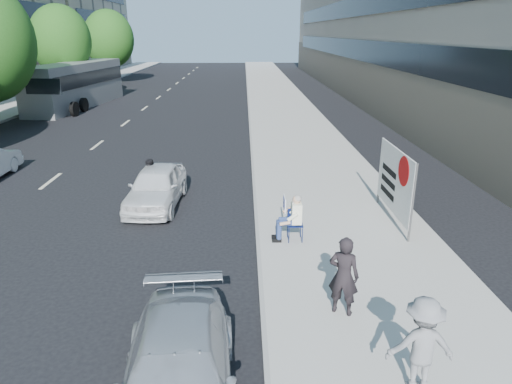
{
  "coord_description": "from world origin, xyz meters",
  "views": [
    {
      "loc": [
        1.1,
        -9.19,
        5.53
      ],
      "look_at": [
        1.41,
        2.73,
        1.33
      ],
      "focal_mm": 32.0,
      "sensor_mm": 36.0,
      "label": 1
    }
  ],
  "objects_px": {
    "protest_banner": "(395,181)",
    "bus": "(77,85)",
    "jogger": "(422,345)",
    "motorcycle": "(152,181)",
    "seated_protester": "(291,215)",
    "parked_sedan": "(178,375)",
    "white_sedan_near": "(156,186)",
    "pedestrian_woman": "(344,276)"
  },
  "relations": [
    {
      "from": "seated_protester",
      "to": "protest_banner",
      "type": "relative_size",
      "value": 0.43
    },
    {
      "from": "protest_banner",
      "to": "white_sedan_near",
      "type": "bearing_deg",
      "value": 165.98
    },
    {
      "from": "white_sedan_near",
      "to": "motorcycle",
      "type": "relative_size",
      "value": 1.92
    },
    {
      "from": "white_sedan_near",
      "to": "jogger",
      "type": "bearing_deg",
      "value": -53.82
    },
    {
      "from": "pedestrian_woman",
      "to": "motorcycle",
      "type": "xyz_separation_m",
      "value": [
        -5.15,
        7.26,
        -0.35
      ]
    },
    {
      "from": "seated_protester",
      "to": "parked_sedan",
      "type": "relative_size",
      "value": 0.3
    },
    {
      "from": "seated_protester",
      "to": "bus",
      "type": "distance_m",
      "value": 28.74
    },
    {
      "from": "protest_banner",
      "to": "bus",
      "type": "distance_m",
      "value": 29.36
    },
    {
      "from": "jogger",
      "to": "seated_protester",
      "type": "bearing_deg",
      "value": -72.54
    },
    {
      "from": "protest_banner",
      "to": "seated_protester",
      "type": "bearing_deg",
      "value": -157.78
    },
    {
      "from": "jogger",
      "to": "pedestrian_woman",
      "type": "bearing_deg",
      "value": -67.09
    },
    {
      "from": "seated_protester",
      "to": "jogger",
      "type": "xyz_separation_m",
      "value": [
        1.47,
        -5.53,
        0.09
      ]
    },
    {
      "from": "jogger",
      "to": "motorcycle",
      "type": "xyz_separation_m",
      "value": [
        -5.93,
        9.35,
        -0.32
      ]
    },
    {
      "from": "pedestrian_woman",
      "to": "protest_banner",
      "type": "bearing_deg",
      "value": -92.88
    },
    {
      "from": "seated_protester",
      "to": "pedestrian_woman",
      "type": "bearing_deg",
      "value": -78.59
    },
    {
      "from": "pedestrian_woman",
      "to": "bus",
      "type": "relative_size",
      "value": 0.14
    },
    {
      "from": "pedestrian_woman",
      "to": "motorcycle",
      "type": "distance_m",
      "value": 8.91
    },
    {
      "from": "jogger",
      "to": "bus",
      "type": "xyz_separation_m",
      "value": [
        -15.65,
        30.51,
        0.67
      ]
    },
    {
      "from": "white_sedan_near",
      "to": "motorcycle",
      "type": "bearing_deg",
      "value": 114.51
    },
    {
      "from": "protest_banner",
      "to": "jogger",
      "type": "bearing_deg",
      "value": -103.94
    },
    {
      "from": "protest_banner",
      "to": "parked_sedan",
      "type": "distance_m",
      "value": 8.89
    },
    {
      "from": "protest_banner",
      "to": "bus",
      "type": "xyz_separation_m",
      "value": [
        -17.34,
        23.69,
        0.23
      ]
    },
    {
      "from": "seated_protester",
      "to": "motorcycle",
      "type": "bearing_deg",
      "value": 139.39
    },
    {
      "from": "white_sedan_near",
      "to": "bus",
      "type": "xyz_separation_m",
      "value": [
        -10.0,
        21.86,
        0.97
      ]
    },
    {
      "from": "jogger",
      "to": "protest_banner",
      "type": "relative_size",
      "value": 0.53
    },
    {
      "from": "pedestrian_woman",
      "to": "protest_banner",
      "type": "distance_m",
      "value": 5.35
    },
    {
      "from": "parked_sedan",
      "to": "motorcycle",
      "type": "relative_size",
      "value": 2.1
    },
    {
      "from": "white_sedan_near",
      "to": "bus",
      "type": "distance_m",
      "value": 24.06
    },
    {
      "from": "protest_banner",
      "to": "bus",
      "type": "bearing_deg",
      "value": 126.2
    },
    {
      "from": "motorcycle",
      "to": "seated_protester",
      "type": "bearing_deg",
      "value": -42.52
    },
    {
      "from": "protest_banner",
      "to": "motorcycle",
      "type": "relative_size",
      "value": 1.5
    },
    {
      "from": "parked_sedan",
      "to": "protest_banner",
      "type": "bearing_deg",
      "value": 48.4
    },
    {
      "from": "jogger",
      "to": "protest_banner",
      "type": "height_order",
      "value": "protest_banner"
    },
    {
      "from": "seated_protester",
      "to": "protest_banner",
      "type": "bearing_deg",
      "value": 22.22
    },
    {
      "from": "parked_sedan",
      "to": "bus",
      "type": "distance_m",
      "value": 32.93
    },
    {
      "from": "parked_sedan",
      "to": "white_sedan_near",
      "type": "distance_m",
      "value": 9.03
    },
    {
      "from": "bus",
      "to": "jogger",
      "type": "bearing_deg",
      "value": -55.77
    },
    {
      "from": "seated_protester",
      "to": "protest_banner",
      "type": "distance_m",
      "value": 3.45
    },
    {
      "from": "pedestrian_woman",
      "to": "parked_sedan",
      "type": "xyz_separation_m",
      "value": [
        -2.97,
        -2.27,
        -0.36
      ]
    },
    {
      "from": "jogger",
      "to": "bus",
      "type": "bearing_deg",
      "value": -60.27
    },
    {
      "from": "protest_banner",
      "to": "parked_sedan",
      "type": "relative_size",
      "value": 0.71
    },
    {
      "from": "pedestrian_woman",
      "to": "white_sedan_near",
      "type": "relative_size",
      "value": 0.42
    }
  ]
}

